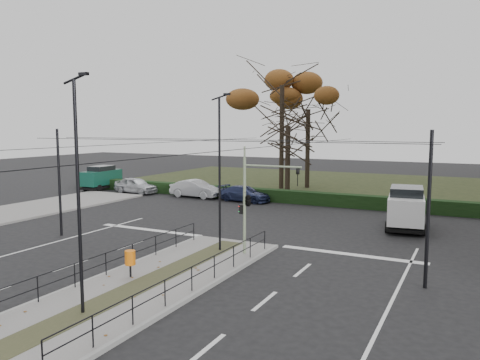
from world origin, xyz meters
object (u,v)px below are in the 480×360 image
object	(u,v)px
parked_car_first	(136,185)
green_van	(102,177)
rust_tree	(282,85)
streetlamp_median_near	(79,194)
bare_tree_near	(288,131)
traffic_light	(250,198)
litter_bin	(130,258)
parked_car_second	(196,189)
bare_tree_center	(308,115)
white_van	(406,207)
streetlamp_median_far	(220,172)
parked_car_third	(245,194)

from	to	relation	value
parked_car_first	green_van	distance (m)	4.76
rust_tree	streetlamp_median_near	bearing A→B (deg)	-79.58
streetlamp_median_near	bare_tree_near	size ratio (longest dim) A/B	0.94
traffic_light	litter_bin	size ratio (longest dim) A/B	4.25
parked_car_second	green_van	size ratio (longest dim) A/B	0.99
litter_bin	bare_tree_center	bearing A→B (deg)	95.26
litter_bin	green_van	size ratio (longest dim) A/B	0.23
parked_car_second	green_van	xyz separation A→B (m)	(-11.00, 0.28, 0.46)
bare_tree_center	white_van	bearing A→B (deg)	-53.06
litter_bin	streetlamp_median_far	world-z (taller)	streetlamp_median_far
rust_tree	litter_bin	bearing A→B (deg)	-80.34
parked_car_first	bare_tree_center	xyz separation A→B (m)	(13.02, 10.40, 6.51)
litter_bin	white_van	size ratio (longest dim) A/B	0.21
parked_car_second	rust_tree	xyz separation A→B (m)	(4.69, 8.23, 9.32)
parked_car_third	streetlamp_median_far	bearing A→B (deg)	-153.10
streetlamp_median_near	green_van	distance (m)	32.23
traffic_light	green_van	distance (m)	27.74
parked_car_second	rust_tree	size ratio (longest dim) A/B	0.35
parked_car_first	parked_car_third	bearing A→B (deg)	-83.02
green_van	rust_tree	xyz separation A→B (m)	(15.68, 7.95, 8.86)
litter_bin	parked_car_second	size ratio (longest dim) A/B	0.23
white_van	bare_tree_near	xyz separation A→B (m)	(-10.86, 8.45, 4.43)
traffic_light	bare_tree_center	bearing A→B (deg)	102.59
parked_car_first	rust_tree	bearing A→B (deg)	-46.35
streetlamp_median_near	white_van	size ratio (longest dim) A/B	1.52
parked_car_third	rust_tree	xyz separation A→B (m)	(-0.11, 8.32, 9.44)
streetlamp_median_far	parked_car_second	bearing A→B (deg)	125.87
litter_bin	parked_car_third	xyz separation A→B (m)	(-4.69, 19.89, -0.26)
litter_bin	parked_car_first	distance (m)	25.19
traffic_light	bare_tree_center	world-z (taller)	bare_tree_center
streetlamp_median_near	parked_car_first	bearing A→B (deg)	125.95
litter_bin	parked_car_second	distance (m)	22.11
streetlamp_median_far	white_van	world-z (taller)	streetlamp_median_far
parked_car_third	white_van	xyz separation A→B (m)	(13.20, -4.85, 0.67)
parked_car_second	rust_tree	distance (m)	13.29
rust_tree	white_van	bearing A→B (deg)	-44.70
traffic_light	parked_car_second	world-z (taller)	traffic_light
litter_bin	green_van	world-z (taller)	green_van
white_van	bare_tree_center	distance (m)	19.68
parked_car_third	bare_tree_center	xyz separation A→B (m)	(1.92, 10.15, 6.61)
litter_bin	streetlamp_median_near	bearing A→B (deg)	-73.70
litter_bin	parked_car_second	bearing A→B (deg)	115.41
parked_car_first	parked_car_second	xyz separation A→B (m)	(6.30, 0.34, 0.01)
bare_tree_near	parked_car_first	bearing A→B (deg)	-164.00
parked_car_first	rust_tree	size ratio (longest dim) A/B	0.33
parked_car_third	streetlamp_median_near	bearing A→B (deg)	-161.25
parked_car_third	rust_tree	bearing A→B (deg)	5.78
traffic_light	litter_bin	xyz separation A→B (m)	(-2.78, -5.21, -1.88)
litter_bin	bare_tree_center	xyz separation A→B (m)	(-2.76, 30.03, 6.35)
traffic_light	parked_car_second	xyz separation A→B (m)	(-12.26, 14.76, -2.03)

